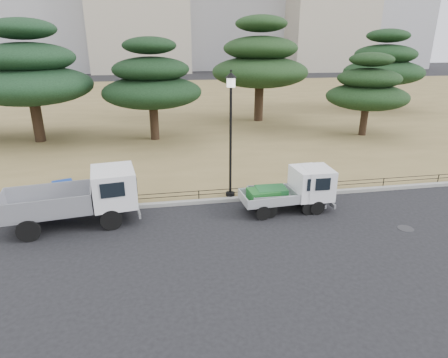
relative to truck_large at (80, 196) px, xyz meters
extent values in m
plane|color=black|center=(5.73, -1.49, -1.17)|extent=(220.00, 220.00, 0.00)
cube|color=olive|center=(5.73, 29.11, -1.10)|extent=(120.00, 56.00, 0.15)
cube|color=gray|center=(5.73, 1.11, -1.09)|extent=(120.00, 0.25, 0.16)
cylinder|color=black|center=(1.16, -0.74, -0.76)|extent=(0.84, 0.28, 0.82)
cylinder|color=black|center=(0.92, 1.03, -0.76)|extent=(0.84, 0.28, 0.82)
cylinder|color=black|center=(-1.65, -1.13, -0.76)|extent=(0.84, 0.28, 0.82)
cylinder|color=black|center=(-1.89, 0.64, -0.76)|extent=(0.84, 0.28, 0.82)
cube|color=#2D2D30|center=(-0.32, -0.05, -0.54)|extent=(4.68, 1.60, 0.14)
cube|color=gray|center=(-1.14, -0.16, -0.07)|extent=(3.40, 2.22, 0.80)
cube|color=silver|center=(1.28, 0.18, 0.23)|extent=(1.85, 2.15, 1.41)
cylinder|color=black|center=(9.03, -0.83, -0.87)|extent=(0.60, 0.20, 0.60)
cylinder|color=black|center=(8.94, 0.47, -0.87)|extent=(0.60, 0.20, 0.60)
cylinder|color=black|center=(7.05, -0.97, -0.87)|extent=(0.60, 0.20, 0.60)
cylinder|color=black|center=(6.96, 0.34, -0.87)|extent=(0.60, 0.20, 0.60)
cube|color=#2D2D30|center=(8.03, -0.24, -0.73)|extent=(3.25, 0.95, 0.14)
cube|color=silver|center=(7.44, -0.28, -0.47)|extent=(2.30, 1.50, 0.40)
cube|color=white|center=(9.15, -0.17, -0.02)|extent=(1.21, 1.54, 1.28)
cube|color=#1B6022|center=(7.22, -0.30, -0.37)|extent=(1.27, 0.96, 0.44)
cylinder|color=black|center=(9.38, -0.88, -0.87)|extent=(0.61, 0.17, 0.60)
cylinder|color=black|center=(9.41, 0.46, -0.87)|extent=(0.61, 0.17, 0.60)
cylinder|color=black|center=(7.37, -0.83, -0.87)|extent=(0.61, 0.17, 0.60)
cylinder|color=black|center=(7.39, 0.50, -0.87)|extent=(0.61, 0.17, 0.60)
cube|color=#2D2D30|center=(8.42, -0.19, -0.73)|extent=(3.27, 0.81, 0.14)
cube|color=#9FA1A5|center=(7.83, -0.18, -0.45)|extent=(2.28, 1.42, 0.40)
cube|color=silver|center=(9.57, -0.21, -0.02)|extent=(1.16, 1.52, 1.28)
cube|color=#1B5E2A|center=(7.60, -0.17, -0.35)|extent=(1.25, 0.92, 0.44)
cylinder|color=black|center=(6.18, 1.41, -0.95)|extent=(0.41, 0.41, 0.15)
cylinder|color=black|center=(6.18, 1.41, 1.47)|extent=(0.11, 0.11, 4.68)
cylinder|color=white|center=(6.18, 1.41, 3.99)|extent=(0.37, 0.37, 0.37)
cone|color=black|center=(6.18, 1.41, 4.30)|extent=(0.49, 0.49, 0.23)
cylinder|color=black|center=(5.73, 1.26, -0.82)|extent=(38.00, 0.03, 0.03)
cylinder|color=black|center=(5.73, 1.26, -0.64)|extent=(38.00, 0.03, 0.03)
cylinder|color=black|center=(5.73, 1.26, -0.82)|extent=(0.04, 0.04, 0.40)
cube|color=#14389D|center=(-1.26, 1.61, -0.63)|extent=(1.99, 1.71, 0.79)
cube|color=#14389D|center=(-0.92, 1.44, -0.06)|extent=(0.96, 0.89, 0.34)
cylinder|color=#2D2D30|center=(12.23, -2.69, -1.17)|extent=(0.60, 0.60, 0.01)
cylinder|color=black|center=(-5.04, 13.58, 0.55)|extent=(0.71, 0.71, 3.14)
ellipsoid|color=black|center=(-5.04, 13.58, 2.83)|extent=(8.07, 8.07, 2.58)
ellipsoid|color=black|center=(-5.04, 13.58, 4.60)|extent=(6.16, 6.16, 1.97)
ellipsoid|color=black|center=(-5.04, 13.58, 6.36)|extent=(4.25, 4.25, 1.36)
cylinder|color=black|center=(2.92, 12.75, 0.34)|extent=(0.61, 0.61, 2.71)
ellipsoid|color=black|center=(2.92, 12.75, 2.30)|extent=(6.84, 6.84, 2.19)
ellipsoid|color=black|center=(2.92, 12.75, 3.83)|extent=(5.22, 5.22, 1.67)
ellipsoid|color=black|center=(2.92, 12.75, 5.35)|extent=(3.60, 3.60, 1.15)
cylinder|color=black|center=(12.04, 18.05, 0.68)|extent=(0.77, 0.77, 3.41)
ellipsoid|color=#1A3316|center=(12.04, 18.05, 3.16)|extent=(8.21, 8.21, 2.63)
ellipsoid|color=#1A3316|center=(12.04, 18.05, 5.08)|extent=(6.27, 6.27, 2.01)
ellipsoid|color=#1A3316|center=(12.04, 18.05, 6.99)|extent=(4.33, 4.33, 1.38)
cylinder|color=black|center=(18.28, 11.29, 0.14)|extent=(0.52, 0.52, 2.31)
ellipsoid|color=black|center=(18.28, 11.29, 1.81)|extent=(5.87, 5.87, 1.88)
ellipsoid|color=black|center=(18.28, 11.29, 3.11)|extent=(4.48, 4.48, 1.43)
ellipsoid|color=black|center=(18.28, 11.29, 4.41)|extent=(3.09, 3.09, 0.99)
cylinder|color=black|center=(25.83, 21.45, 0.51)|extent=(0.69, 0.69, 3.05)
ellipsoid|color=black|center=(25.83, 21.45, 2.72)|extent=(7.79, 7.79, 2.49)
ellipsoid|color=black|center=(25.83, 21.45, 4.43)|extent=(5.95, 5.95, 1.90)
ellipsoid|color=black|center=(25.83, 21.45, 6.15)|extent=(4.11, 4.11, 1.31)
camera|label=1|loc=(3.07, -14.03, 5.54)|focal=30.00mm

